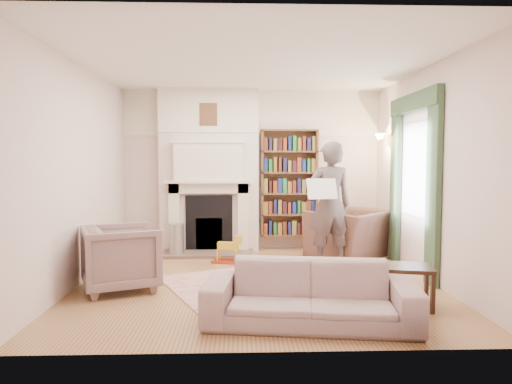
{
  "coord_description": "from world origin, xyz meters",
  "views": [
    {
      "loc": [
        -0.21,
        -5.9,
        1.58
      ],
      "look_at": [
        0.0,
        0.25,
        1.15
      ],
      "focal_mm": 32.0,
      "sensor_mm": 36.0,
      "label": 1
    }
  ],
  "objects_px": {
    "man_reading": "(329,205)",
    "sofa": "(310,294)",
    "paraffin_heater": "(176,240)",
    "coffee_table": "(398,286)",
    "rocking_horse": "(228,249)",
    "bookcase": "(289,183)",
    "armchair_reading": "(349,234)",
    "armchair_left": "(121,257)"
  },
  "relations": [
    {
      "from": "man_reading",
      "to": "sofa",
      "type": "bearing_deg",
      "value": 65.53
    },
    {
      "from": "paraffin_heater",
      "to": "coffee_table",
      "type": "bearing_deg",
      "value": -43.58
    },
    {
      "from": "paraffin_heater",
      "to": "rocking_horse",
      "type": "height_order",
      "value": "paraffin_heater"
    },
    {
      "from": "bookcase",
      "to": "man_reading",
      "type": "bearing_deg",
      "value": -72.03
    },
    {
      "from": "coffee_table",
      "to": "sofa",
      "type": "bearing_deg",
      "value": -141.15
    },
    {
      "from": "armchair_reading",
      "to": "paraffin_heater",
      "type": "relative_size",
      "value": 2.17
    },
    {
      "from": "armchair_left",
      "to": "rocking_horse",
      "type": "relative_size",
      "value": 1.77
    },
    {
      "from": "coffee_table",
      "to": "armchair_left",
      "type": "bearing_deg",
      "value": 179.91
    },
    {
      "from": "bookcase",
      "to": "armchair_left",
      "type": "xyz_separation_m",
      "value": [
        -2.32,
        -2.48,
        -0.78
      ]
    },
    {
      "from": "armchair_left",
      "to": "armchair_reading",
      "type": "bearing_deg",
      "value": -84.79
    },
    {
      "from": "armchair_left",
      "to": "sofa",
      "type": "relative_size",
      "value": 0.43
    },
    {
      "from": "rocking_horse",
      "to": "man_reading",
      "type": "bearing_deg",
      "value": 0.09
    },
    {
      "from": "man_reading",
      "to": "coffee_table",
      "type": "xyz_separation_m",
      "value": [
        0.4,
        -1.85,
        -0.7
      ]
    },
    {
      "from": "bookcase",
      "to": "armchair_reading",
      "type": "relative_size",
      "value": 1.55
    },
    {
      "from": "man_reading",
      "to": "rocking_horse",
      "type": "distance_m",
      "value": 1.69
    },
    {
      "from": "armchair_reading",
      "to": "armchair_left",
      "type": "bearing_deg",
      "value": -16.48
    },
    {
      "from": "armchair_reading",
      "to": "sofa",
      "type": "height_order",
      "value": "armchair_reading"
    },
    {
      "from": "armchair_reading",
      "to": "sofa",
      "type": "xyz_separation_m",
      "value": [
        -1.09,
        -2.94,
        -0.09
      ]
    },
    {
      "from": "bookcase",
      "to": "paraffin_heater",
      "type": "bearing_deg",
      "value": -162.21
    },
    {
      "from": "armchair_reading",
      "to": "armchair_left",
      "type": "height_order",
      "value": "armchair_left"
    },
    {
      "from": "coffee_table",
      "to": "paraffin_heater",
      "type": "height_order",
      "value": "paraffin_heater"
    },
    {
      "from": "armchair_reading",
      "to": "rocking_horse",
      "type": "height_order",
      "value": "armchair_reading"
    },
    {
      "from": "bookcase",
      "to": "armchair_left",
      "type": "height_order",
      "value": "bookcase"
    },
    {
      "from": "man_reading",
      "to": "rocking_horse",
      "type": "height_order",
      "value": "man_reading"
    },
    {
      "from": "armchair_reading",
      "to": "man_reading",
      "type": "height_order",
      "value": "man_reading"
    },
    {
      "from": "coffee_table",
      "to": "paraffin_heater",
      "type": "bearing_deg",
      "value": 149.71
    },
    {
      "from": "bookcase",
      "to": "armchair_left",
      "type": "distance_m",
      "value": 3.48
    },
    {
      "from": "armchair_left",
      "to": "man_reading",
      "type": "bearing_deg",
      "value": -90.97
    },
    {
      "from": "armchair_left",
      "to": "paraffin_heater",
      "type": "relative_size",
      "value": 1.58
    },
    {
      "from": "armchair_reading",
      "to": "rocking_horse",
      "type": "xyz_separation_m",
      "value": [
        -1.95,
        -0.3,
        -0.17
      ]
    },
    {
      "from": "coffee_table",
      "to": "armchair_reading",
      "type": "bearing_deg",
      "value": 102.03
    },
    {
      "from": "sofa",
      "to": "coffee_table",
      "type": "relative_size",
      "value": 2.89
    },
    {
      "from": "armchair_reading",
      "to": "bookcase",
      "type": "bearing_deg",
      "value": -85.36
    },
    {
      "from": "bookcase",
      "to": "coffee_table",
      "type": "bearing_deg",
      "value": -75.36
    },
    {
      "from": "paraffin_heater",
      "to": "armchair_left",
      "type": "bearing_deg",
      "value": -102.35
    },
    {
      "from": "armchair_left",
      "to": "coffee_table",
      "type": "relative_size",
      "value": 1.25
    },
    {
      "from": "bookcase",
      "to": "armchair_left",
      "type": "relative_size",
      "value": 2.12
    },
    {
      "from": "man_reading",
      "to": "paraffin_heater",
      "type": "height_order",
      "value": "man_reading"
    },
    {
      "from": "armchair_left",
      "to": "bookcase",
      "type": "bearing_deg",
      "value": -65.68
    },
    {
      "from": "sofa",
      "to": "rocking_horse",
      "type": "xyz_separation_m",
      "value": [
        -0.87,
        2.64,
        -0.08
      ]
    },
    {
      "from": "armchair_left",
      "to": "man_reading",
      "type": "distance_m",
      "value": 3.02
    },
    {
      "from": "bookcase",
      "to": "paraffin_heater",
      "type": "height_order",
      "value": "bookcase"
    }
  ]
}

